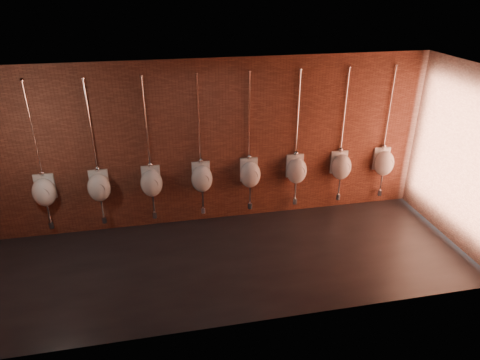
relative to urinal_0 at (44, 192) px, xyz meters
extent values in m
plane|color=black|center=(3.05, -1.35, -0.99)|extent=(8.50, 8.50, 0.00)
cube|color=black|center=(3.05, -1.35, 2.21)|extent=(8.50, 3.00, 0.04)
cube|color=brown|center=(3.05, 0.15, 0.61)|extent=(8.50, 0.04, 3.20)
cube|color=brown|center=(3.05, -2.85, 0.61)|extent=(8.50, 0.04, 3.20)
cube|color=brown|center=(7.30, -1.35, 0.61)|extent=(0.04, 3.00, 3.20)
ellipsoid|color=white|center=(0.00, -0.01, -0.01)|extent=(0.42, 0.37, 0.54)
cube|color=white|center=(0.00, 0.13, 0.04)|extent=(0.35, 0.05, 0.49)
cylinder|color=#A3A3A3|center=(0.00, -0.15, 0.02)|extent=(0.24, 0.03, 0.24)
cylinder|color=silver|center=(0.00, 0.11, 1.11)|extent=(0.03, 0.03, 1.70)
sphere|color=silver|center=(0.00, 0.10, 0.32)|extent=(0.10, 0.10, 0.10)
cylinder|color=silver|center=(0.00, 0.11, 1.96)|extent=(0.06, 0.06, 0.01)
cylinder|color=silver|center=(0.00, -0.01, -0.43)|extent=(0.04, 0.04, 0.41)
cylinder|color=silver|center=(0.00, -0.01, -0.69)|extent=(0.10, 0.10, 0.13)
cylinder|color=silver|center=(0.00, 0.08, -0.69)|extent=(0.04, 0.18, 0.04)
ellipsoid|color=white|center=(0.95, -0.01, -0.01)|extent=(0.42, 0.37, 0.54)
cube|color=white|center=(0.95, 0.13, 0.04)|extent=(0.35, 0.05, 0.49)
cylinder|color=#A3A3A3|center=(0.95, -0.15, 0.02)|extent=(0.24, 0.03, 0.24)
cylinder|color=silver|center=(0.95, 0.11, 1.11)|extent=(0.03, 0.03, 1.70)
sphere|color=silver|center=(0.95, 0.10, 0.32)|extent=(0.10, 0.10, 0.10)
cylinder|color=silver|center=(0.95, 0.11, 1.96)|extent=(0.06, 0.06, 0.01)
cylinder|color=silver|center=(0.95, -0.01, -0.43)|extent=(0.04, 0.04, 0.41)
cylinder|color=silver|center=(0.95, -0.01, -0.69)|extent=(0.10, 0.10, 0.13)
cylinder|color=silver|center=(0.95, 0.08, -0.69)|extent=(0.04, 0.18, 0.04)
ellipsoid|color=white|center=(1.89, -0.01, -0.01)|extent=(0.42, 0.37, 0.54)
cube|color=white|center=(1.89, 0.13, 0.04)|extent=(0.35, 0.05, 0.49)
cylinder|color=#A3A3A3|center=(1.89, -0.15, 0.02)|extent=(0.24, 0.03, 0.24)
cylinder|color=silver|center=(1.89, 0.11, 1.11)|extent=(0.03, 0.03, 1.70)
sphere|color=silver|center=(1.89, 0.10, 0.32)|extent=(0.10, 0.10, 0.10)
cylinder|color=silver|center=(1.89, 0.11, 1.96)|extent=(0.06, 0.06, 0.01)
cylinder|color=silver|center=(1.89, -0.01, -0.43)|extent=(0.04, 0.04, 0.41)
cylinder|color=silver|center=(1.89, -0.01, -0.69)|extent=(0.10, 0.10, 0.13)
cylinder|color=silver|center=(1.89, 0.08, -0.69)|extent=(0.04, 0.18, 0.04)
ellipsoid|color=white|center=(2.84, -0.01, -0.01)|extent=(0.42, 0.37, 0.54)
cube|color=white|center=(2.84, 0.13, 0.04)|extent=(0.35, 0.05, 0.49)
cylinder|color=#A3A3A3|center=(2.84, -0.15, 0.02)|extent=(0.24, 0.03, 0.24)
cylinder|color=silver|center=(2.84, 0.11, 1.11)|extent=(0.03, 0.03, 1.70)
sphere|color=silver|center=(2.84, 0.10, 0.32)|extent=(0.10, 0.10, 0.10)
cylinder|color=silver|center=(2.84, 0.11, 1.96)|extent=(0.06, 0.06, 0.01)
cylinder|color=silver|center=(2.84, -0.01, -0.43)|extent=(0.04, 0.04, 0.41)
cylinder|color=silver|center=(2.84, -0.01, -0.69)|extent=(0.10, 0.10, 0.13)
cylinder|color=silver|center=(2.84, 0.08, -0.69)|extent=(0.04, 0.18, 0.04)
ellipsoid|color=white|center=(3.78, -0.01, -0.01)|extent=(0.42, 0.37, 0.54)
cube|color=white|center=(3.78, 0.13, 0.04)|extent=(0.35, 0.05, 0.49)
cylinder|color=#A3A3A3|center=(3.78, -0.15, 0.02)|extent=(0.24, 0.03, 0.24)
cylinder|color=silver|center=(3.78, 0.11, 1.11)|extent=(0.03, 0.03, 1.70)
sphere|color=silver|center=(3.78, 0.10, 0.32)|extent=(0.10, 0.10, 0.10)
cylinder|color=silver|center=(3.78, 0.11, 1.96)|extent=(0.06, 0.06, 0.01)
cylinder|color=silver|center=(3.78, -0.01, -0.43)|extent=(0.04, 0.04, 0.41)
cylinder|color=silver|center=(3.78, -0.01, -0.69)|extent=(0.10, 0.10, 0.13)
cylinder|color=silver|center=(3.78, 0.08, -0.69)|extent=(0.04, 0.18, 0.04)
ellipsoid|color=white|center=(4.73, -0.01, -0.01)|extent=(0.42, 0.37, 0.54)
cube|color=white|center=(4.73, 0.13, 0.04)|extent=(0.35, 0.05, 0.49)
cylinder|color=#A3A3A3|center=(4.73, -0.15, 0.02)|extent=(0.24, 0.03, 0.24)
cylinder|color=silver|center=(4.73, 0.11, 1.11)|extent=(0.03, 0.03, 1.70)
sphere|color=silver|center=(4.73, 0.10, 0.32)|extent=(0.10, 0.10, 0.10)
cylinder|color=silver|center=(4.73, 0.11, 1.96)|extent=(0.06, 0.06, 0.01)
cylinder|color=silver|center=(4.73, -0.01, -0.43)|extent=(0.04, 0.04, 0.41)
cylinder|color=silver|center=(4.73, -0.01, -0.69)|extent=(0.10, 0.10, 0.13)
cylinder|color=silver|center=(4.73, 0.08, -0.69)|extent=(0.04, 0.18, 0.04)
ellipsoid|color=white|center=(5.67, -0.01, -0.01)|extent=(0.42, 0.37, 0.54)
cube|color=white|center=(5.67, 0.13, 0.04)|extent=(0.35, 0.05, 0.49)
cylinder|color=#A3A3A3|center=(5.67, -0.15, 0.02)|extent=(0.24, 0.03, 0.24)
cylinder|color=silver|center=(5.67, 0.11, 1.11)|extent=(0.03, 0.03, 1.70)
sphere|color=silver|center=(5.67, 0.10, 0.32)|extent=(0.10, 0.10, 0.10)
cylinder|color=silver|center=(5.67, 0.11, 1.96)|extent=(0.06, 0.06, 0.01)
cylinder|color=silver|center=(5.67, -0.01, -0.43)|extent=(0.04, 0.04, 0.41)
cylinder|color=silver|center=(5.67, -0.01, -0.69)|extent=(0.10, 0.10, 0.13)
cylinder|color=silver|center=(5.67, 0.08, -0.69)|extent=(0.04, 0.18, 0.04)
ellipsoid|color=white|center=(6.62, -0.01, -0.01)|extent=(0.42, 0.37, 0.54)
cube|color=white|center=(6.62, 0.13, 0.04)|extent=(0.35, 0.05, 0.49)
cylinder|color=#A3A3A3|center=(6.62, -0.15, 0.02)|extent=(0.24, 0.03, 0.24)
cylinder|color=silver|center=(6.62, 0.11, 1.11)|extent=(0.03, 0.03, 1.70)
sphere|color=silver|center=(6.62, 0.10, 0.32)|extent=(0.10, 0.10, 0.10)
cylinder|color=silver|center=(6.62, 0.11, 1.96)|extent=(0.06, 0.06, 0.01)
cylinder|color=silver|center=(6.62, -0.01, -0.43)|extent=(0.04, 0.04, 0.41)
cylinder|color=silver|center=(6.62, -0.01, -0.69)|extent=(0.10, 0.10, 0.13)
cylinder|color=silver|center=(6.62, 0.08, -0.69)|extent=(0.04, 0.18, 0.04)
camera|label=1|loc=(2.09, -7.36, 3.50)|focal=32.00mm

